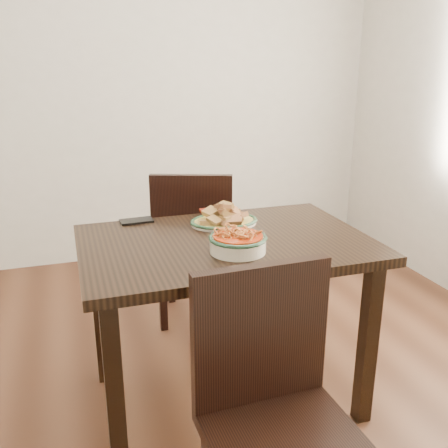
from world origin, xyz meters
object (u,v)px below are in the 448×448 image
object	(u,v)px
fish_plate	(224,214)
noodle_bowl	(238,241)
smartphone	(136,221)
dining_table	(226,264)
chair_far	(194,240)
chair_near	(275,405)

from	to	relation	value
fish_plate	noodle_bowl	bearing A→B (deg)	-99.16
noodle_bowl	smartphone	distance (m)	0.58
dining_table	chair_far	bearing A→B (deg)	86.15
fish_plate	smartphone	xyz separation A→B (m)	(-0.36, 0.15, -0.04)
chair_near	smartphone	bearing A→B (deg)	100.21
chair_far	fish_plate	xyz separation A→B (m)	(0.01, -0.51, 0.30)
fish_plate	dining_table	bearing A→B (deg)	-106.23
chair_far	fish_plate	size ratio (longest dim) A/B	3.05
chair_far	noodle_bowl	xyz separation A→B (m)	(-0.04, -0.84, 0.29)
chair_near	smartphone	xyz separation A→B (m)	(-0.22, 1.05, 0.26)
noodle_bowl	smartphone	bearing A→B (deg)	122.51
dining_table	noodle_bowl	xyz separation A→B (m)	(0.00, -0.14, 0.15)
smartphone	dining_table	bearing A→B (deg)	-51.65
dining_table	chair_far	xyz separation A→B (m)	(0.05, 0.70, -0.15)
dining_table	chair_near	world-z (taller)	chair_near
dining_table	fish_plate	world-z (taller)	fish_plate
chair_near	noodle_bowl	bearing A→B (deg)	79.60
chair_far	noodle_bowl	world-z (taller)	chair_far
fish_plate	chair_near	bearing A→B (deg)	-98.78
chair_near	noodle_bowl	xyz separation A→B (m)	(0.08, 0.56, 0.29)
dining_table	chair_near	xyz separation A→B (m)	(-0.08, -0.70, -0.15)
chair_near	fish_plate	world-z (taller)	chair_near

